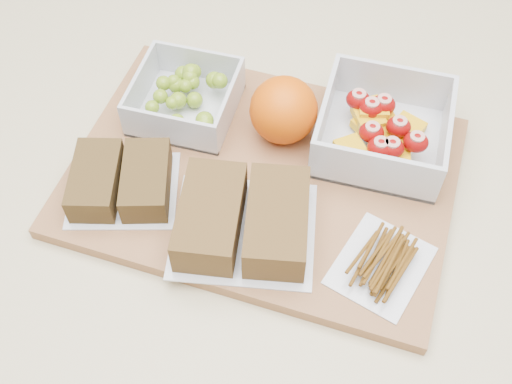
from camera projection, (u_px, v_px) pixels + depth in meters
counter at (265, 352)px, 1.08m from camera, size 1.20×0.90×0.90m
cutting_board at (262, 176)px, 0.72m from camera, size 0.43×0.32×0.02m
grape_container at (187, 98)px, 0.75m from camera, size 0.11×0.11×0.05m
fruit_container at (382, 131)px, 0.72m from camera, size 0.14×0.14×0.06m
orange at (284, 110)px, 0.72m from camera, size 0.08×0.08×0.08m
sandwich_bag_left at (121, 181)px, 0.69m from camera, size 0.14×0.13×0.04m
sandwich_bag_center at (244, 220)px, 0.65m from camera, size 0.17×0.15×0.05m
pretzel_bag at (382, 261)px, 0.64m from camera, size 0.11×0.12×0.02m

